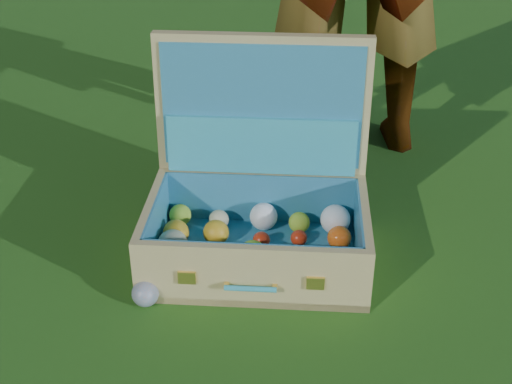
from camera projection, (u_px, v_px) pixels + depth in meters
The scene contains 3 objects.
ground at pixel (321, 270), 1.80m from camera, with size 60.00×60.00×0.00m, color #215114.
stray_ball at pixel (145, 293), 1.67m from camera, with size 0.06×0.06×0.06m, color teal.
suitcase at pixel (257, 198), 1.82m from camera, with size 0.59×0.47×0.54m.
Camera 1 is at (-0.20, -1.46, 1.07)m, focal length 50.00 mm.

